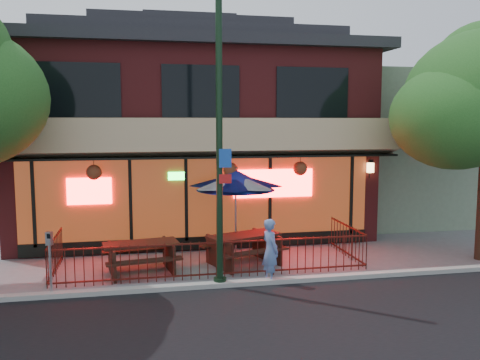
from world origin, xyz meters
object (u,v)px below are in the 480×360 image
at_px(pedestrian, 270,250).
at_px(picnic_table_left, 141,253).
at_px(street_light, 219,160).
at_px(patio_umbrella, 236,180).
at_px(parking_meter_near, 50,253).
at_px(picnic_table_right, 244,245).

bearing_deg(pedestrian, picnic_table_left, 50.53).
bearing_deg(pedestrian, street_light, 76.64).
xyz_separation_m(patio_umbrella, parking_meter_near, (-4.93, -2.80, -1.28)).
xyz_separation_m(street_light, parking_meter_near, (-4.00, 0.00, -2.11)).
height_order(picnic_table_left, parking_meter_near, parking_meter_near).
relative_size(street_light, parking_meter_near, 4.54).
relative_size(picnic_table_left, pedestrian, 1.33).
xyz_separation_m(picnic_table_right, pedestrian, (0.34, -1.68, 0.24)).
xyz_separation_m(street_light, picnic_table_right, (0.96, 1.74, -2.57)).
distance_m(street_light, picnic_table_right, 3.25).
distance_m(patio_umbrella, pedestrian, 3.16).
relative_size(picnic_table_right, parking_meter_near, 1.60).
height_order(street_light, patio_umbrella, street_light).
bearing_deg(pedestrian, picnic_table_right, -4.23).
xyz_separation_m(picnic_table_left, pedestrian, (3.23, -1.42, 0.27)).
height_order(picnic_table_left, patio_umbrella, patio_umbrella).
height_order(picnic_table_right, parking_meter_near, parking_meter_near).
relative_size(street_light, picnic_table_right, 2.84).
relative_size(street_light, pedestrian, 4.28).
bearing_deg(patio_umbrella, picnic_table_right, -88.28).
bearing_deg(street_light, parking_meter_near, 179.96).
bearing_deg(street_light, patio_umbrella, 71.62).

